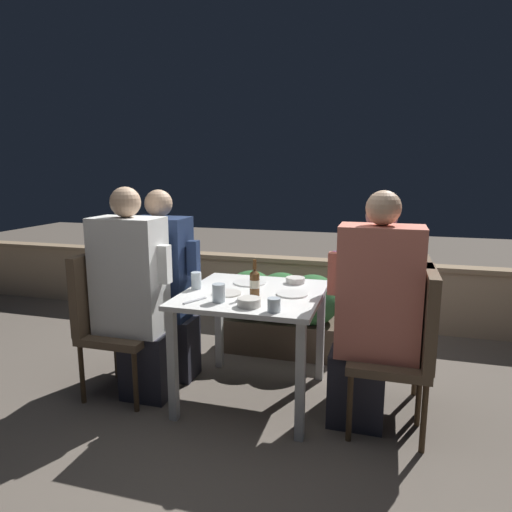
{
  "coord_description": "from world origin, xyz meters",
  "views": [
    {
      "loc": [
        0.79,
        -2.67,
        1.49
      ],
      "look_at": [
        0.0,
        0.07,
        0.94
      ],
      "focal_mm": 32.0,
      "sensor_mm": 36.0,
      "label": 1
    }
  ],
  "objects_px": {
    "person_navy_jumper": "(165,285)",
    "chair_right_near": "(410,339)",
    "person_coral_top": "(373,313)",
    "person_purple_stripe": "(372,305)",
    "chair_left_near": "(108,312)",
    "chair_left_far": "(140,300)",
    "beer_bottle": "(255,282)",
    "chair_right_far": "(406,324)",
    "person_white_polo": "(134,295)"
  },
  "relations": [
    {
      "from": "chair_right_near",
      "to": "person_navy_jumper",
      "type": "bearing_deg",
      "value": 170.38
    },
    {
      "from": "chair_left_far",
      "to": "chair_right_far",
      "type": "bearing_deg",
      "value": -0.38
    },
    {
      "from": "person_coral_top",
      "to": "person_purple_stripe",
      "type": "xyz_separation_m",
      "value": [
        -0.01,
        0.27,
        -0.03
      ]
    },
    {
      "from": "chair_left_near",
      "to": "chair_right_near",
      "type": "bearing_deg",
      "value": 1.48
    },
    {
      "from": "person_white_polo",
      "to": "person_purple_stripe",
      "type": "xyz_separation_m",
      "value": [
        1.47,
        0.31,
        -0.03
      ]
    },
    {
      "from": "chair_right_far",
      "to": "person_coral_top",
      "type": "bearing_deg",
      "value": -126.42
    },
    {
      "from": "person_white_polo",
      "to": "person_navy_jumper",
      "type": "bearing_deg",
      "value": 80.71
    },
    {
      "from": "chair_left_far",
      "to": "person_purple_stripe",
      "type": "bearing_deg",
      "value": -0.42
    },
    {
      "from": "chair_left_near",
      "to": "person_white_polo",
      "type": "xyz_separation_m",
      "value": [
        0.2,
        -0.0,
        0.14
      ]
    },
    {
      "from": "chair_left_far",
      "to": "chair_right_far",
      "type": "distance_m",
      "value": 1.83
    },
    {
      "from": "chair_right_far",
      "to": "beer_bottle",
      "type": "bearing_deg",
      "value": -166.09
    },
    {
      "from": "person_purple_stripe",
      "to": "person_coral_top",
      "type": "bearing_deg",
      "value": -87.57
    },
    {
      "from": "person_navy_jumper",
      "to": "chair_right_near",
      "type": "xyz_separation_m",
      "value": [
        1.64,
        -0.28,
        -0.12
      ]
    },
    {
      "from": "person_navy_jumper",
      "to": "beer_bottle",
      "type": "relative_size",
      "value": 5.91
    },
    {
      "from": "chair_left_near",
      "to": "person_coral_top",
      "type": "bearing_deg",
      "value": 1.66
    },
    {
      "from": "person_white_polo",
      "to": "person_coral_top",
      "type": "bearing_deg",
      "value": 1.89
    },
    {
      "from": "chair_left_near",
      "to": "beer_bottle",
      "type": "xyz_separation_m",
      "value": [
        0.98,
        0.09,
        0.25
      ]
    },
    {
      "from": "chair_right_near",
      "to": "chair_right_far",
      "type": "xyz_separation_m",
      "value": [
        -0.01,
        0.27,
        0.0
      ]
    },
    {
      "from": "chair_left_near",
      "to": "person_navy_jumper",
      "type": "distance_m",
      "value": 0.43
    },
    {
      "from": "person_navy_jumper",
      "to": "person_purple_stripe",
      "type": "relative_size",
      "value": 1.03
    },
    {
      "from": "beer_bottle",
      "to": "chair_right_near",
      "type": "bearing_deg",
      "value": -2.63
    },
    {
      "from": "person_navy_jumper",
      "to": "chair_right_near",
      "type": "height_order",
      "value": "person_navy_jumper"
    },
    {
      "from": "chair_left_near",
      "to": "chair_right_near",
      "type": "height_order",
      "value": "same"
    },
    {
      "from": "person_coral_top",
      "to": "beer_bottle",
      "type": "height_order",
      "value": "person_coral_top"
    },
    {
      "from": "chair_left_far",
      "to": "person_navy_jumper",
      "type": "height_order",
      "value": "person_navy_jumper"
    },
    {
      "from": "chair_left_near",
      "to": "person_white_polo",
      "type": "bearing_deg",
      "value": -0.0
    },
    {
      "from": "person_coral_top",
      "to": "chair_right_far",
      "type": "relative_size",
      "value": 1.44
    },
    {
      "from": "chair_right_far",
      "to": "person_purple_stripe",
      "type": "bearing_deg",
      "value": 180.0
    },
    {
      "from": "chair_left_near",
      "to": "chair_right_far",
      "type": "height_order",
      "value": "same"
    },
    {
      "from": "chair_left_far",
      "to": "person_purple_stripe",
      "type": "height_order",
      "value": "person_purple_stripe"
    },
    {
      "from": "person_purple_stripe",
      "to": "beer_bottle",
      "type": "xyz_separation_m",
      "value": [
        -0.69,
        -0.22,
        0.15
      ]
    },
    {
      "from": "chair_left_near",
      "to": "chair_right_far",
      "type": "relative_size",
      "value": 1.0
    },
    {
      "from": "beer_bottle",
      "to": "person_coral_top",
      "type": "bearing_deg",
      "value": -3.39
    },
    {
      "from": "chair_left_near",
      "to": "chair_left_far",
      "type": "distance_m",
      "value": 0.33
    },
    {
      "from": "chair_right_far",
      "to": "person_navy_jumper",
      "type": "bearing_deg",
      "value": 179.58
    },
    {
      "from": "chair_left_far",
      "to": "chair_right_near",
      "type": "relative_size",
      "value": 1.0
    },
    {
      "from": "person_purple_stripe",
      "to": "chair_left_far",
      "type": "bearing_deg",
      "value": 179.58
    },
    {
      "from": "person_white_polo",
      "to": "chair_right_far",
      "type": "height_order",
      "value": "person_white_polo"
    },
    {
      "from": "chair_left_near",
      "to": "beer_bottle",
      "type": "height_order",
      "value": "chair_left_near"
    },
    {
      "from": "person_purple_stripe",
      "to": "chair_right_near",
      "type": "bearing_deg",
      "value": -50.81
    },
    {
      "from": "person_coral_top",
      "to": "person_purple_stripe",
      "type": "bearing_deg",
      "value": 92.43
    },
    {
      "from": "person_navy_jumper",
      "to": "beer_bottle",
      "type": "height_order",
      "value": "person_navy_jumper"
    },
    {
      "from": "chair_right_near",
      "to": "beer_bottle",
      "type": "height_order",
      "value": "chair_right_near"
    },
    {
      "from": "person_white_polo",
      "to": "person_purple_stripe",
      "type": "height_order",
      "value": "person_white_polo"
    },
    {
      "from": "person_coral_top",
      "to": "beer_bottle",
      "type": "distance_m",
      "value": 0.72
    },
    {
      "from": "chair_right_near",
      "to": "beer_bottle",
      "type": "xyz_separation_m",
      "value": [
        -0.91,
        0.04,
        0.25
      ]
    },
    {
      "from": "chair_left_near",
      "to": "person_navy_jumper",
      "type": "relative_size",
      "value": 0.71
    },
    {
      "from": "chair_left_far",
      "to": "person_navy_jumper",
      "type": "xyz_separation_m",
      "value": [
        0.21,
        0.0,
        0.12
      ]
    },
    {
      "from": "person_navy_jumper",
      "to": "person_coral_top",
      "type": "distance_m",
      "value": 1.46
    },
    {
      "from": "person_navy_jumper",
      "to": "beer_bottle",
      "type": "distance_m",
      "value": 0.77
    }
  ]
}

